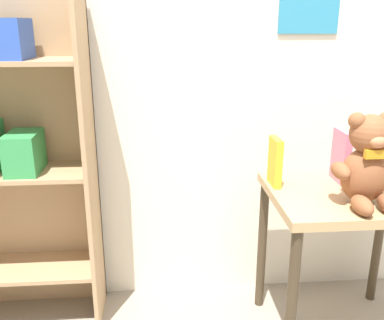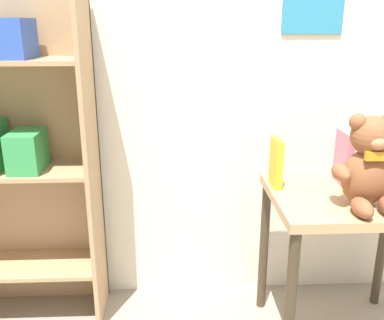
{
  "view_description": "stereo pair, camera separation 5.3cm",
  "coord_description": "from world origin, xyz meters",
  "px_view_note": "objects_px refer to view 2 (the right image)",
  "views": [
    {
      "loc": [
        -0.4,
        -0.48,
        1.28
      ],
      "look_at": [
        -0.28,
        1.05,
        0.79
      ],
      "focal_mm": 40.0,
      "sensor_mm": 36.0,
      "label": 1
    },
    {
      "loc": [
        -0.35,
        -0.48,
        1.28
      ],
      "look_at": [
        -0.28,
        1.05,
        0.79
      ],
      "focal_mm": 40.0,
      "sensor_mm": 36.0,
      "label": 2
    }
  ],
  "objects_px": {
    "display_table": "(349,218)",
    "teddy_bear": "(369,165)",
    "book_standing_yellow": "(276,163)",
    "bookshelf_side": "(12,150)",
    "book_standing_pink": "(343,158)"
  },
  "relations": [
    {
      "from": "bookshelf_side",
      "to": "teddy_bear",
      "type": "xyz_separation_m",
      "value": [
        1.36,
        -0.37,
        0.03
      ]
    },
    {
      "from": "book_standing_yellow",
      "to": "book_standing_pink",
      "type": "bearing_deg",
      "value": 2.9
    },
    {
      "from": "display_table",
      "to": "book_standing_yellow",
      "type": "distance_m",
      "value": 0.36
    },
    {
      "from": "display_table",
      "to": "book_standing_pink",
      "type": "height_order",
      "value": "book_standing_pink"
    },
    {
      "from": "display_table",
      "to": "bookshelf_side",
      "type": "bearing_deg",
      "value": 169.32
    },
    {
      "from": "book_standing_yellow",
      "to": "bookshelf_side",
      "type": "bearing_deg",
      "value": 170.64
    },
    {
      "from": "bookshelf_side",
      "to": "display_table",
      "type": "height_order",
      "value": "bookshelf_side"
    },
    {
      "from": "display_table",
      "to": "book_standing_yellow",
      "type": "xyz_separation_m",
      "value": [
        -0.28,
        0.1,
        0.2
      ]
    },
    {
      "from": "teddy_bear",
      "to": "book_standing_yellow",
      "type": "bearing_deg",
      "value": 142.97
    },
    {
      "from": "bookshelf_side",
      "to": "teddy_bear",
      "type": "distance_m",
      "value": 1.4
    },
    {
      "from": "bookshelf_side",
      "to": "display_table",
      "type": "xyz_separation_m",
      "value": [
        1.36,
        -0.26,
        -0.22
      ]
    },
    {
      "from": "bookshelf_side",
      "to": "teddy_bear",
      "type": "relative_size",
      "value": 4.2
    },
    {
      "from": "display_table",
      "to": "teddy_bear",
      "type": "height_order",
      "value": "teddy_bear"
    },
    {
      "from": "teddy_bear",
      "to": "book_standing_pink",
      "type": "distance_m",
      "value": 0.23
    },
    {
      "from": "display_table",
      "to": "teddy_bear",
      "type": "bearing_deg",
      "value": -91.0
    }
  ]
}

